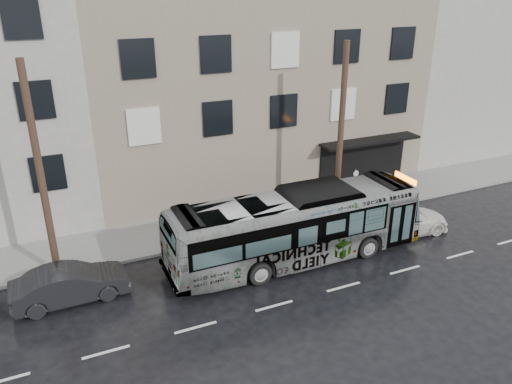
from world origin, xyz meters
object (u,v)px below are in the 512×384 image
utility_pole_front (341,133)px  utility_pole_rear (40,175)px  sign_post (354,191)px  dark_sedan (70,284)px  white_sedan (400,220)px  bus (295,227)px

utility_pole_front → utility_pole_rear: same height
utility_pole_rear → sign_post: bearing=0.0°
utility_pole_front → dark_sedan: (-13.62, -2.15, -3.92)m
white_sedan → bus: bearing=95.2°
sign_post → dark_sedan: 14.89m
utility_pole_front → bus: bearing=-143.9°
sign_post → bus: size_ratio=0.20×
sign_post → white_sedan: size_ratio=0.48×
utility_pole_front → sign_post: bearing=0.0°
dark_sedan → utility_pole_front: bearing=-82.8°
utility_pole_rear → bus: size_ratio=0.76×
white_sedan → dark_sedan: size_ratio=1.13×
white_sedan → sign_post: bearing=20.2°
utility_pole_front → bus: 5.88m
white_sedan → dark_sedan: 15.55m
sign_post → white_sedan: (0.82, -2.89, -0.62)m
bus → dark_sedan: 9.61m
bus → utility_pole_rear: bearing=73.6°
utility_pole_front → bus: (-4.08, -2.97, -3.01)m
utility_pole_rear → utility_pole_front: bearing=0.0°
utility_pole_front → utility_pole_rear: size_ratio=1.00×
bus → dark_sedan: bearing=85.4°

